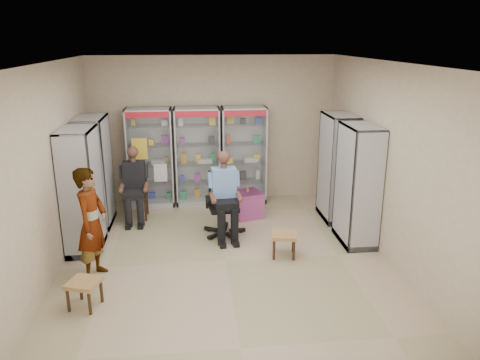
{
  "coord_description": "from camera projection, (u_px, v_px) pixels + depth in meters",
  "views": [
    {
      "loc": [
        -0.49,
        -6.57,
        3.34
      ],
      "look_at": [
        0.3,
        0.7,
        1.1
      ],
      "focal_mm": 35.0,
      "sensor_mm": 36.0,
      "label": 1
    }
  ],
  "objects": [
    {
      "name": "woven_stool_b",
      "position": [
        85.0,
        294.0,
        5.99
      ],
      "size": [
        0.47,
        0.47,
        0.37
      ],
      "primitive_type": "cube",
      "rotation": [
        0.0,
        0.0,
        -0.33
      ],
      "color": "#A66F46",
      "rests_on": "floor"
    },
    {
      "name": "cabinet_back_left",
      "position": [
        151.0,
        158.0,
        9.45
      ],
      "size": [
        0.9,
        0.5,
        2.0
      ],
      "primitive_type": "cube",
      "color": "#B0B3B7",
      "rests_on": "floor"
    },
    {
      "name": "cabinet_right_far",
      "position": [
        337.0,
        168.0,
        8.74
      ],
      "size": [
        0.9,
        0.5,
        2.0
      ],
      "primitive_type": "cube",
      "rotation": [
        0.0,
        0.0,
        1.57
      ],
      "color": "#A8AAB0",
      "rests_on": "floor"
    },
    {
      "name": "seated_shopkeeper",
      "position": [
        224.0,
        197.0,
        8.03
      ],
      "size": [
        0.53,
        0.7,
        1.43
      ],
      "primitive_type": null,
      "rotation": [
        0.0,
        0.0,
        0.1
      ],
      "color": "#75B7E7",
      "rests_on": "floor"
    },
    {
      "name": "tea_glass",
      "position": [
        247.0,
        189.0,
        8.95
      ],
      "size": [
        0.07,
        0.07,
        0.11
      ],
      "primitive_type": "cylinder",
      "color": "#552007",
      "rests_on": "pink_trunk"
    },
    {
      "name": "wooden_chair",
      "position": [
        136.0,
        195.0,
        8.88
      ],
      "size": [
        0.42,
        0.42,
        0.94
      ],
      "primitive_type": "cube",
      "color": "black",
      "rests_on": "floor"
    },
    {
      "name": "seated_customer",
      "position": [
        135.0,
        185.0,
        8.78
      ],
      "size": [
        0.44,
        0.6,
        1.34
      ],
      "primitive_type": null,
      "color": "black",
      "rests_on": "floor"
    },
    {
      "name": "pink_trunk",
      "position": [
        247.0,
        204.0,
        9.01
      ],
      "size": [
        0.64,
        0.62,
        0.5
      ],
      "primitive_type": "cube",
      "rotation": [
        0.0,
        0.0,
        0.28
      ],
      "color": "#9D3E7D",
      "rests_on": "floor"
    },
    {
      "name": "room_shell",
      "position": [
        225.0,
        137.0,
        6.7
      ],
      "size": [
        5.02,
        6.02,
        3.01
      ],
      "color": "#C2AF90",
      "rests_on": "ground"
    },
    {
      "name": "standing_man",
      "position": [
        92.0,
        224.0,
        6.59
      ],
      "size": [
        0.52,
        0.67,
        1.64
      ],
      "primitive_type": "imported",
      "rotation": [
        0.0,
        0.0,
        1.35
      ],
      "color": "gray",
      "rests_on": "floor"
    },
    {
      "name": "cabinet_left_near",
      "position": [
        82.0,
        191.0,
        7.42
      ],
      "size": [
        0.9,
        0.5,
        2.0
      ],
      "primitive_type": "cube",
      "rotation": [
        0.0,
        0.0,
        -1.57
      ],
      "color": "silver",
      "rests_on": "floor"
    },
    {
      "name": "floor",
      "position": [
        226.0,
        261.0,
        7.28
      ],
      "size": [
        6.0,
        6.0,
        0.0
      ],
      "primitive_type": "plane",
      "color": "tan",
      "rests_on": "ground"
    },
    {
      "name": "woven_stool_a",
      "position": [
        284.0,
        244.0,
        7.41
      ],
      "size": [
        0.45,
        0.45,
        0.38
      ],
      "primitive_type": "cube",
      "rotation": [
        0.0,
        0.0,
        -0.19
      ],
      "color": "olive",
      "rests_on": "floor"
    },
    {
      "name": "office_chair",
      "position": [
        224.0,
        204.0,
        8.12
      ],
      "size": [
        0.67,
        0.67,
        1.12
      ],
      "primitive_type": "cube",
      "rotation": [
        0.0,
        0.0,
        0.1
      ],
      "color": "black",
      "rests_on": "floor"
    },
    {
      "name": "cabinet_left_far",
      "position": [
        95.0,
        172.0,
        8.47
      ],
      "size": [
        0.9,
        0.5,
        2.0
      ],
      "primitive_type": "cube",
      "rotation": [
        0.0,
        0.0,
        -1.57
      ],
      "color": "#B5B8BD",
      "rests_on": "floor"
    },
    {
      "name": "cabinet_back_right",
      "position": [
        244.0,
        155.0,
        9.64
      ],
      "size": [
        0.9,
        0.5,
        2.0
      ],
      "primitive_type": "cube",
      "color": "silver",
      "rests_on": "floor"
    },
    {
      "name": "cabinet_back_mid",
      "position": [
        198.0,
        157.0,
        9.55
      ],
      "size": [
        0.9,
        0.5,
        2.0
      ],
      "primitive_type": "cube",
      "color": "silver",
      "rests_on": "floor"
    },
    {
      "name": "cabinet_right_near",
      "position": [
        358.0,
        185.0,
        7.69
      ],
      "size": [
        0.9,
        0.5,
        2.0
      ],
      "primitive_type": "cube",
      "rotation": [
        0.0,
        0.0,
        1.57
      ],
      "color": "#A7AAAF",
      "rests_on": "floor"
    }
  ]
}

